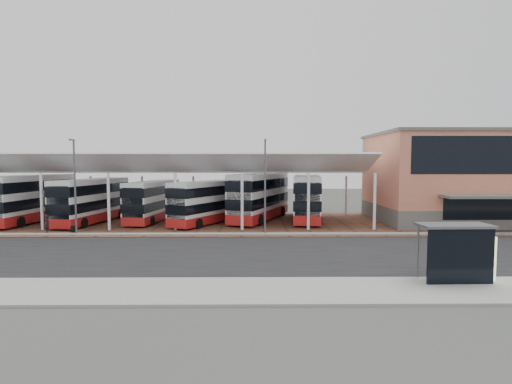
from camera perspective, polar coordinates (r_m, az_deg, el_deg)
ground at (r=27.98m, az=-2.43°, el=-8.38°), size 140.00×140.00×0.00m
road at (r=27.00m, az=-2.50°, el=-8.81°), size 120.00×14.00×0.02m
forecourt at (r=40.77m, az=0.99°, el=-4.42°), size 72.00×16.00×0.06m
sidewalk at (r=19.27m, az=-3.33°, el=-13.92°), size 120.00×4.00×0.14m
north_kerb at (r=34.05m, az=-2.09°, el=-6.03°), size 120.00×0.80×0.14m
yellow_line_near at (r=21.19m, az=-3.06°, el=-12.37°), size 120.00×0.12×0.01m
yellow_line_far at (r=21.48m, az=-3.03°, el=-12.15°), size 120.00×0.12×0.01m
canopy at (r=41.82m, az=-10.08°, el=3.66°), size 37.00×11.63×7.07m
terminal at (r=46.80m, az=27.63°, el=1.91°), size 18.40×14.40×9.25m
lamp_west at (r=36.78m, az=-24.47°, el=1.09°), size 0.16×0.90×8.07m
lamp_east at (r=33.64m, az=1.31°, el=1.21°), size 0.16×0.90×8.07m
bus_0 at (r=47.05m, az=-29.37°, el=-0.84°), size 3.83×11.88×4.81m
bus_1 at (r=43.74m, az=-22.38°, el=-1.19°), size 4.29×11.05×4.45m
bus_2 at (r=43.09m, az=-14.47°, el=-1.27°), size 3.73×10.35×4.17m
bus_3 at (r=40.43m, az=-6.81°, el=-1.46°), size 7.00×10.18×4.24m
bus_4 at (r=42.48m, az=0.59°, el=-0.70°), size 6.83×12.20×4.95m
bus_5 at (r=42.80m, az=7.29°, el=-0.85°), size 4.09×11.69×4.72m
pedestrian at (r=38.67m, az=-27.67°, el=-4.11°), size 0.48×0.63×1.58m
suitcase at (r=38.15m, az=-24.66°, el=-4.86°), size 0.35×0.25×0.61m
bus_shelter at (r=22.43m, az=27.48°, el=-6.92°), size 3.62×1.73×2.86m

